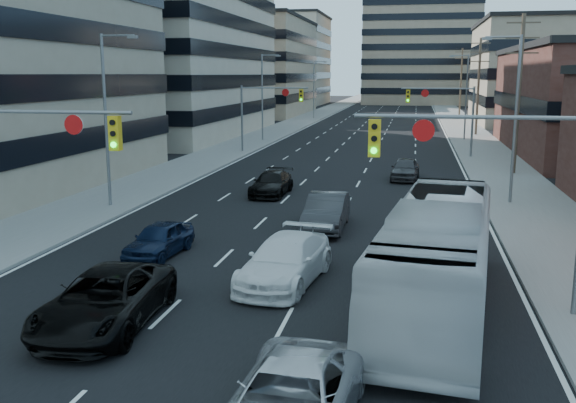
% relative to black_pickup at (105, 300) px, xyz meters
% --- Properties ---
extents(road_surface, '(18.00, 300.00, 0.02)m').
position_rel_black_pickup_xyz_m(road_surface, '(3.08, 125.20, -0.78)').
color(road_surface, black).
rests_on(road_surface, ground).
extents(sidewalk_left, '(5.00, 300.00, 0.15)m').
position_rel_black_pickup_xyz_m(sidewalk_left, '(-8.42, 125.20, -0.71)').
color(sidewalk_left, slate).
rests_on(sidewalk_left, ground).
extents(sidewalk_right, '(5.00, 300.00, 0.15)m').
position_rel_black_pickup_xyz_m(sidewalk_right, '(14.58, 125.20, -0.71)').
color(sidewalk_right, slate).
rests_on(sidewalk_right, ground).
extents(office_left_mid, '(26.00, 34.00, 28.00)m').
position_rel_black_pickup_xyz_m(office_left_mid, '(-23.92, 55.20, 13.21)').
color(office_left_mid, '#ADA089').
rests_on(office_left_mid, ground).
extents(office_left_far, '(20.00, 30.00, 16.00)m').
position_rel_black_pickup_xyz_m(office_left_far, '(-20.92, 95.20, 7.21)').
color(office_left_far, gray).
rests_on(office_left_far, ground).
extents(office_right_far, '(22.00, 28.00, 14.00)m').
position_rel_black_pickup_xyz_m(office_right_far, '(28.08, 83.20, 6.21)').
color(office_right_far, gray).
rests_on(office_right_far, ground).
extents(bg_block_left, '(24.00, 24.00, 20.00)m').
position_rel_black_pickup_xyz_m(bg_block_left, '(-24.92, 135.20, 9.21)').
color(bg_block_left, '#ADA089').
rests_on(bg_block_left, ground).
extents(bg_block_right, '(22.00, 22.00, 12.00)m').
position_rel_black_pickup_xyz_m(bg_block_right, '(35.08, 125.20, 5.21)').
color(bg_block_right, gray).
rests_on(bg_block_right, ground).
extents(signal_near_left, '(6.59, 0.33, 6.00)m').
position_rel_black_pickup_xyz_m(signal_near_left, '(-4.37, 3.20, 3.54)').
color(signal_near_left, slate).
rests_on(signal_near_left, ground).
extents(signal_near_right, '(6.59, 0.33, 6.00)m').
position_rel_black_pickup_xyz_m(signal_near_right, '(10.53, 3.20, 3.54)').
color(signal_near_right, slate).
rests_on(signal_near_right, ground).
extents(signal_far_left, '(6.09, 0.33, 6.00)m').
position_rel_black_pickup_xyz_m(signal_far_left, '(-4.60, 40.20, 3.51)').
color(signal_far_left, slate).
rests_on(signal_far_left, ground).
extents(signal_far_right, '(6.09, 0.33, 6.00)m').
position_rel_black_pickup_xyz_m(signal_far_right, '(10.76, 40.20, 3.51)').
color(signal_far_right, slate).
rests_on(signal_far_right, ground).
extents(utility_pole_block, '(2.20, 0.28, 11.00)m').
position_rel_black_pickup_xyz_m(utility_pole_block, '(15.28, 31.20, 4.99)').
color(utility_pole_block, '#4C3D2D').
rests_on(utility_pole_block, ground).
extents(utility_pole_midblock, '(2.20, 0.28, 11.00)m').
position_rel_black_pickup_xyz_m(utility_pole_midblock, '(15.28, 61.20, 4.99)').
color(utility_pole_midblock, '#4C3D2D').
rests_on(utility_pole_midblock, ground).
extents(utility_pole_distant, '(2.20, 0.28, 11.00)m').
position_rel_black_pickup_xyz_m(utility_pole_distant, '(15.28, 91.20, 4.99)').
color(utility_pole_distant, '#4C3D2D').
rests_on(utility_pole_distant, ground).
extents(streetlight_left_near, '(2.03, 0.22, 9.00)m').
position_rel_black_pickup_xyz_m(streetlight_left_near, '(-7.26, 15.20, 4.26)').
color(streetlight_left_near, slate).
rests_on(streetlight_left_near, ground).
extents(streetlight_left_mid, '(2.03, 0.22, 9.00)m').
position_rel_black_pickup_xyz_m(streetlight_left_mid, '(-7.26, 50.20, 4.26)').
color(streetlight_left_mid, slate).
rests_on(streetlight_left_mid, ground).
extents(streetlight_left_far, '(2.03, 0.22, 9.00)m').
position_rel_black_pickup_xyz_m(streetlight_left_far, '(-7.26, 85.20, 4.26)').
color(streetlight_left_far, slate).
rests_on(streetlight_left_far, ground).
extents(streetlight_right_near, '(2.03, 0.22, 9.00)m').
position_rel_black_pickup_xyz_m(streetlight_right_near, '(13.42, 20.20, 4.26)').
color(streetlight_right_near, slate).
rests_on(streetlight_right_near, ground).
extents(streetlight_right_far, '(2.03, 0.22, 9.00)m').
position_rel_black_pickup_xyz_m(streetlight_right_far, '(13.42, 55.20, 4.26)').
color(streetlight_right_far, slate).
rests_on(streetlight_right_far, ground).
extents(black_pickup, '(2.93, 5.81, 1.58)m').
position_rel_black_pickup_xyz_m(black_pickup, '(0.00, 0.00, 0.00)').
color(black_pickup, black).
rests_on(black_pickup, ground).
extents(white_van, '(2.92, 5.68, 1.58)m').
position_rel_black_pickup_xyz_m(white_van, '(4.20, 4.75, -0.00)').
color(white_van, white).
rests_on(white_van, ground).
extents(silver_suv, '(2.68, 5.26, 1.42)m').
position_rel_black_pickup_xyz_m(silver_suv, '(6.15, -4.42, -0.08)').
color(silver_suv, silver).
rests_on(silver_suv, ground).
extents(transit_bus, '(4.15, 12.20, 3.33)m').
position_rel_black_pickup_xyz_m(transit_bus, '(9.14, 3.06, 0.88)').
color(transit_bus, '#BCBCBC').
rests_on(transit_bus, ground).
extents(sedan_blue, '(1.89, 4.02, 1.33)m').
position_rel_black_pickup_xyz_m(sedan_blue, '(-1.29, 7.03, -0.12)').
color(sedan_blue, black).
rests_on(sedan_blue, ground).
extents(sedan_grey_center, '(1.72, 4.92, 1.62)m').
position_rel_black_pickup_xyz_m(sedan_grey_center, '(4.51, 12.68, 0.02)').
color(sedan_grey_center, '#2E2F31').
rests_on(sedan_grey_center, ground).
extents(sedan_black_far, '(2.02, 4.76, 1.37)m').
position_rel_black_pickup_xyz_m(sedan_black_far, '(0.20, 20.47, -0.10)').
color(sedan_black_far, black).
rests_on(sedan_black_far, ground).
extents(sedan_grey_right, '(2.00, 4.46, 1.49)m').
position_rel_black_pickup_xyz_m(sedan_grey_right, '(7.81, 27.60, -0.05)').
color(sedan_grey_right, '#353538').
rests_on(sedan_grey_right, ground).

